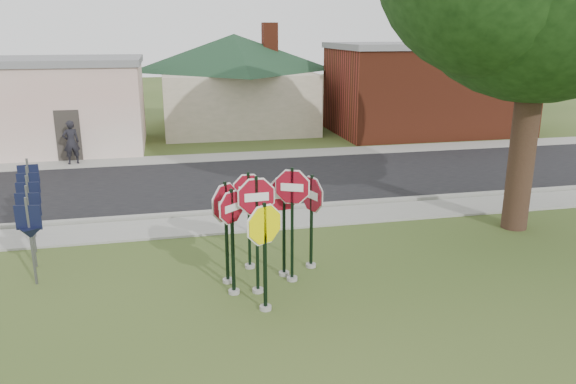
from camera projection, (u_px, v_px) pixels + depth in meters
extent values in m
plane|color=#344A1B|center=(281.00, 314.00, 11.11)|extent=(120.00, 120.00, 0.00)
cube|color=gray|center=(242.00, 223.00, 16.26)|extent=(60.00, 1.60, 0.06)
cube|color=black|center=(225.00, 183.00, 20.48)|extent=(60.00, 7.00, 0.04)
cube|color=gray|center=(214.00, 158.00, 24.51)|extent=(60.00, 1.60, 0.06)
cube|color=gray|center=(237.00, 211.00, 17.18)|extent=(60.00, 0.20, 0.14)
cylinder|color=gray|center=(258.00, 290.00, 12.02)|extent=(0.24, 0.24, 0.08)
cube|color=black|center=(257.00, 236.00, 11.67)|extent=(0.06, 0.05, 2.57)
cylinder|color=white|center=(256.00, 197.00, 11.44)|extent=(1.10, 0.08, 1.10)
cylinder|color=maroon|center=(256.00, 197.00, 11.44)|extent=(1.01, 0.08, 1.01)
cube|color=white|center=(256.00, 197.00, 11.44)|extent=(0.50, 0.04, 0.17)
cylinder|color=gray|center=(266.00, 308.00, 11.26)|extent=(0.24, 0.24, 0.08)
cube|color=black|center=(265.00, 258.00, 10.96)|extent=(0.08, 0.07, 2.25)
cylinder|color=white|center=(265.00, 225.00, 10.77)|extent=(1.01, 0.52, 1.12)
cylinder|color=#F3E700|center=(265.00, 225.00, 10.77)|extent=(0.94, 0.49, 1.04)
cylinder|color=gray|center=(234.00, 292.00, 11.95)|extent=(0.24, 0.24, 0.08)
cube|color=black|center=(233.00, 243.00, 11.64)|extent=(0.08, 0.08, 2.32)
cylinder|color=white|center=(232.00, 207.00, 11.43)|extent=(0.75, 0.64, 0.97)
cylinder|color=maroon|center=(232.00, 207.00, 11.43)|extent=(0.70, 0.59, 0.90)
cube|color=white|center=(232.00, 207.00, 11.43)|extent=(0.35, 0.30, 0.15)
cylinder|color=gray|center=(292.00, 279.00, 12.58)|extent=(0.24, 0.24, 0.08)
cube|color=black|center=(292.00, 226.00, 12.23)|extent=(0.08, 0.07, 2.60)
cylinder|color=white|center=(292.00, 187.00, 11.99)|extent=(0.98, 0.46, 1.07)
cylinder|color=maroon|center=(292.00, 187.00, 11.99)|extent=(0.91, 0.43, 0.99)
cube|color=white|center=(292.00, 187.00, 11.99)|extent=(0.45, 0.22, 0.17)
cylinder|color=gray|center=(284.00, 273.00, 12.85)|extent=(0.24, 0.24, 0.08)
cube|color=black|center=(284.00, 226.00, 12.53)|extent=(0.07, 0.06, 2.38)
cylinder|color=white|center=(284.00, 194.00, 12.32)|extent=(1.09, 0.16, 1.10)
cylinder|color=maroon|center=(284.00, 194.00, 12.32)|extent=(1.01, 0.16, 1.02)
cube|color=white|center=(284.00, 194.00, 12.32)|extent=(0.50, 0.08, 0.18)
cylinder|color=gray|center=(250.00, 266.00, 13.25)|extent=(0.24, 0.24, 0.08)
cube|color=black|center=(249.00, 221.00, 12.93)|extent=(0.06, 0.05, 2.33)
cylinder|color=white|center=(248.00, 189.00, 12.72)|extent=(0.98, 0.04, 0.98)
cylinder|color=maroon|center=(248.00, 189.00, 12.72)|extent=(0.91, 0.04, 0.91)
cube|color=white|center=(248.00, 189.00, 12.72)|extent=(0.45, 0.02, 0.16)
cylinder|color=gray|center=(311.00, 265.00, 13.29)|extent=(0.24, 0.24, 0.08)
cube|color=black|center=(311.00, 222.00, 12.99)|extent=(0.07, 0.07, 2.25)
cylinder|color=white|center=(312.00, 194.00, 12.80)|extent=(0.41, 1.09, 1.16)
cylinder|color=maroon|center=(312.00, 194.00, 12.80)|extent=(0.38, 1.01, 1.07)
cube|color=white|center=(312.00, 194.00, 12.80)|extent=(0.19, 0.50, 0.18)
cylinder|color=gray|center=(228.00, 280.00, 12.48)|extent=(0.24, 0.24, 0.08)
cube|color=black|center=(226.00, 233.00, 12.17)|extent=(0.08, 0.08, 2.32)
cylinder|color=white|center=(225.00, 203.00, 11.98)|extent=(0.85, 0.82, 1.17)
cylinder|color=maroon|center=(225.00, 203.00, 11.98)|extent=(0.79, 0.76, 1.08)
cube|color=white|center=(225.00, 203.00, 11.98)|extent=(0.39, 0.38, 0.19)
cube|color=#59595E|center=(31.00, 242.00, 12.13)|extent=(0.05, 0.05, 2.00)
cube|color=black|center=(28.00, 218.00, 11.98)|extent=(0.55, 0.13, 0.55)
cone|color=black|center=(30.00, 233.00, 12.08)|extent=(0.65, 0.65, 0.25)
cube|color=#59595E|center=(31.00, 227.00, 13.03)|extent=(0.05, 0.05, 2.00)
cube|color=black|center=(28.00, 204.00, 12.87)|extent=(0.55, 0.09, 0.55)
cone|color=black|center=(30.00, 219.00, 12.97)|extent=(0.62, 0.62, 0.25)
cube|color=#59595E|center=(31.00, 214.00, 13.92)|extent=(0.05, 0.05, 2.00)
cube|color=black|center=(28.00, 193.00, 13.77)|extent=(0.55, 0.05, 0.55)
cone|color=black|center=(30.00, 207.00, 13.87)|extent=(0.58, 0.58, 0.25)
cube|color=#59595E|center=(31.00, 203.00, 14.82)|extent=(0.05, 0.05, 2.00)
cube|color=black|center=(28.00, 183.00, 14.67)|extent=(0.55, 0.05, 0.55)
cone|color=black|center=(30.00, 196.00, 14.76)|extent=(0.58, 0.58, 0.25)
cube|color=#59595E|center=(31.00, 193.00, 15.71)|extent=(0.05, 0.05, 2.00)
cube|color=black|center=(28.00, 174.00, 15.56)|extent=(0.55, 0.09, 0.55)
cone|color=black|center=(30.00, 186.00, 15.66)|extent=(0.62, 0.62, 0.25)
cube|color=silver|center=(7.00, 108.00, 25.55)|extent=(12.00, 6.00, 4.00)
cube|color=slate|center=(0.00, 62.00, 24.98)|extent=(12.20, 6.20, 0.30)
cube|color=#332D28|center=(69.00, 136.00, 23.63)|extent=(1.00, 0.10, 2.20)
cube|color=beige|center=(236.00, 100.00, 31.71)|extent=(8.00, 8.00, 3.20)
pyramid|color=#16311C|center=(234.00, 34.00, 30.71)|extent=(11.60, 11.60, 2.00)
cube|color=maroon|center=(270.00, 37.00, 31.18)|extent=(0.80, 0.80, 1.60)
cube|color=maroon|center=(427.00, 91.00, 30.34)|extent=(10.00, 6.00, 4.50)
cube|color=slate|center=(430.00, 46.00, 29.68)|extent=(10.20, 6.20, 0.30)
cube|color=white|center=(417.00, 90.00, 27.06)|extent=(2.00, 0.08, 0.90)
cylinder|color=black|center=(525.00, 127.00, 15.16)|extent=(0.70, 0.70, 5.75)
cylinder|color=black|center=(510.00, 80.00, 39.53)|extent=(0.50, 0.50, 4.00)
sphere|color=black|center=(516.00, 27.00, 38.53)|extent=(5.60, 5.60, 5.60)
imported|color=black|center=(71.00, 142.00, 23.04)|extent=(0.77, 0.63, 1.81)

